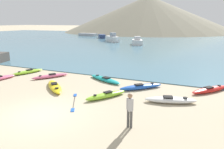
% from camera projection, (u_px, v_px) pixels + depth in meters
% --- Properties ---
extents(ground_plane, '(400.00, 400.00, 0.00)m').
position_uv_depth(ground_plane, '(40.00, 115.00, 10.62)').
color(ground_plane, tan).
extents(bay_water, '(160.00, 70.00, 0.06)m').
position_uv_depth(bay_water, '(176.00, 42.00, 48.72)').
color(bay_water, teal).
rests_on(bay_water, ground_plane).
extents(far_hill_left, '(71.16, 71.16, 14.98)m').
position_uv_depth(far_hill_left, '(148.00, 14.00, 93.36)').
color(far_hill_left, gray).
rests_on(far_hill_left, ground_plane).
extents(kayak_on_sand_0, '(1.34, 2.91, 0.33)m').
position_uv_depth(kayak_on_sand_0, '(28.00, 72.00, 19.13)').
color(kayak_on_sand_0, '#8CCC2D').
rests_on(kayak_on_sand_0, ground_plane).
extents(kayak_on_sand_1, '(2.10, 2.81, 0.32)m').
position_uv_depth(kayak_on_sand_1, '(51.00, 76.00, 17.67)').
color(kayak_on_sand_1, '#E5668C').
rests_on(kayak_on_sand_1, ground_plane).
extents(kayak_on_sand_2, '(2.66, 2.65, 0.36)m').
position_uv_depth(kayak_on_sand_2, '(141.00, 87.00, 14.72)').
color(kayak_on_sand_2, blue).
rests_on(kayak_on_sand_2, ground_plane).
extents(kayak_on_sand_3, '(2.90, 2.75, 0.33)m').
position_uv_depth(kayak_on_sand_3, '(55.00, 86.00, 14.81)').
color(kayak_on_sand_3, yellow).
rests_on(kayak_on_sand_3, ground_plane).
extents(kayak_on_sand_4, '(2.46, 2.90, 0.35)m').
position_uv_depth(kayak_on_sand_4, '(210.00, 89.00, 14.15)').
color(kayak_on_sand_4, red).
rests_on(kayak_on_sand_4, ground_plane).
extents(kayak_on_sand_6, '(3.40, 2.11, 0.31)m').
position_uv_depth(kayak_on_sand_6, '(105.00, 79.00, 16.74)').
color(kayak_on_sand_6, teal).
rests_on(kayak_on_sand_6, ground_plane).
extents(kayak_on_sand_7, '(2.97, 1.63, 0.36)m').
position_uv_depth(kayak_on_sand_7, '(171.00, 100.00, 12.25)').
color(kayak_on_sand_7, white).
rests_on(kayak_on_sand_7, ground_plane).
extents(kayak_on_sand_8, '(1.92, 2.69, 0.35)m').
position_uv_depth(kayak_on_sand_8, '(106.00, 95.00, 13.05)').
color(kayak_on_sand_8, '#8CCC2D').
rests_on(kayak_on_sand_8, ground_plane).
extents(person_near_foreground, '(0.31, 0.27, 1.55)m').
position_uv_depth(person_near_foreground, '(130.00, 108.00, 9.19)').
color(person_near_foreground, '#4C4C4C').
rests_on(person_near_foreground, ground_plane).
extents(moored_boat_0, '(6.10, 2.76, 0.79)m').
position_uv_depth(moored_boat_0, '(88.00, 35.00, 67.23)').
color(moored_boat_0, '#B2B2B7').
rests_on(moored_boat_0, bay_water).
extents(moored_boat_1, '(3.11, 4.18, 1.60)m').
position_uv_depth(moored_boat_1, '(137.00, 42.00, 41.96)').
color(moored_boat_1, white).
rests_on(moored_boat_1, bay_water).
extents(moored_boat_2, '(4.83, 5.08, 1.96)m').
position_uv_depth(moored_boat_2, '(112.00, 38.00, 48.27)').
color(moored_boat_2, white).
rests_on(moored_boat_2, bay_water).
extents(moored_boat_3, '(3.39, 3.90, 0.96)m').
position_uv_depth(moored_boat_3, '(102.00, 36.00, 58.77)').
color(moored_boat_3, navy).
rests_on(moored_boat_3, bay_water).
extents(loose_paddle, '(1.57, 2.49, 0.03)m').
position_uv_depth(loose_paddle, '(74.00, 102.00, 12.35)').
color(loose_paddle, black).
rests_on(loose_paddle, ground_plane).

